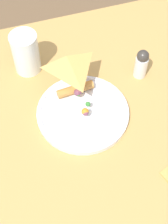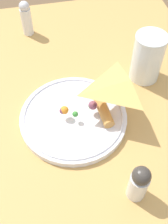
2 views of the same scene
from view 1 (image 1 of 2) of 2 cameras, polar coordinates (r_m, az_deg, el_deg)
The scene contains 5 objects.
ground_plane at distance 1.56m, azimuth -0.06°, elevation -15.00°, with size 6.00×6.00×0.00m, color brown.
dining_table at distance 1.02m, azimuth -0.09°, elevation -3.96°, with size 1.01×0.81×0.70m.
plate_pizza at distance 0.92m, azimuth -0.05°, elevation 0.30°, with size 0.25×0.25×0.05m.
milk_glass at distance 1.00m, azimuth -9.62°, elevation 9.47°, with size 0.08×0.08×0.13m.
pepper_shaker at distance 0.99m, azimuth 9.52°, elevation 7.96°, with size 0.04×0.04×0.10m.
Camera 1 is at (0.15, 0.48, 1.48)m, focal length 55.00 mm.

